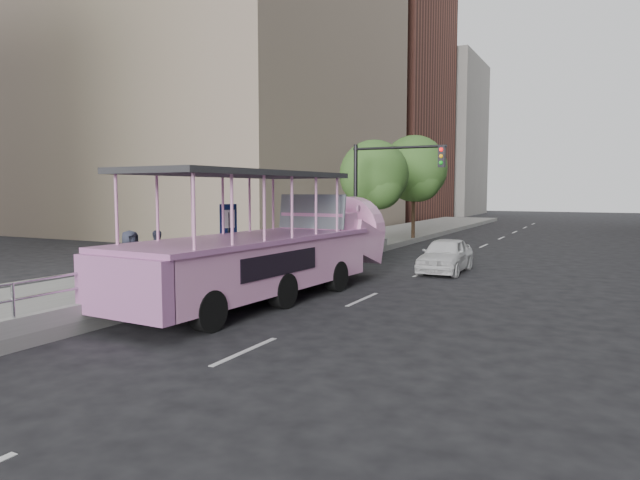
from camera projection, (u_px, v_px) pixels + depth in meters
ground at (258, 325)px, 13.46m from camera, size 160.00×160.00×0.00m
sidewalk at (273, 259)px, 24.92m from camera, size 5.50×80.00×0.30m
kerb_wall at (205, 283)px, 16.60m from camera, size 0.24×30.00×0.36m
guardrail at (205, 260)px, 16.54m from camera, size 0.07×22.00×0.71m
duck_boat at (274, 251)px, 16.90m from camera, size 3.34×11.26×3.69m
car at (445, 255)px, 22.05m from camera, size 1.65×3.95×1.34m
pedestrian_mid at (159, 255)px, 18.34m from camera, size 0.88×0.96×1.58m
pedestrian_far at (131, 261)px, 16.22m from camera, size 0.63×0.90×1.73m
parking_sign at (229, 238)px, 17.32m from camera, size 0.22×0.59×2.75m
traffic_signal at (381, 183)px, 25.03m from camera, size 4.20×0.32×5.20m
street_tree_near at (375, 177)px, 28.76m from camera, size 3.52×3.52×5.72m
street_tree_far at (415, 171)px, 33.96m from camera, size 3.97×3.97×6.45m
midrise_brick at (358, 101)px, 63.08m from camera, size 18.00×16.00×26.00m
midrise_stone_b at (418, 139)px, 76.66m from camera, size 16.00×14.00×20.00m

